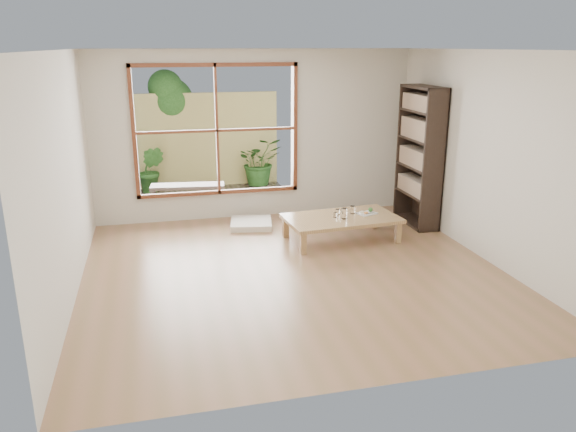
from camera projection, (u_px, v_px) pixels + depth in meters
name	position (u px, v px, depth m)	size (l,w,h in m)	color
ground	(294.00, 271.00, 6.85)	(5.00, 5.00, 0.00)	#9E704F
low_table	(341.00, 220.00, 7.88)	(1.63, 1.01, 0.34)	tan
floor_cushion	(251.00, 223.00, 8.55)	(0.61, 0.61, 0.09)	white
bookshelf	(420.00, 157.00, 8.41)	(0.33, 0.94, 2.09)	black
glass_tall	(344.00, 214.00, 7.75)	(0.08, 0.08, 0.15)	silver
glass_mid	(352.00, 210.00, 8.00)	(0.08, 0.08, 0.11)	silver
glass_short	(338.00, 212.00, 7.95)	(0.06, 0.06, 0.08)	silver
glass_small	(335.00, 215.00, 7.83)	(0.05, 0.05, 0.07)	silver
food_tray	(368.00, 212.00, 8.00)	(0.31, 0.26, 0.08)	white
deck	(212.00, 200.00, 10.03)	(2.80, 2.00, 0.05)	#363027
garden_bench	(188.00, 188.00, 9.40)	(1.26, 0.49, 0.39)	black
bamboo_fence	(205.00, 141.00, 10.69)	(2.80, 0.06, 1.80)	tan
shrub_right	(260.00, 161.00, 10.89)	(0.84, 0.73, 0.93)	#2F5F23
shrub_left	(151.00, 170.00, 10.25)	(0.48, 0.39, 0.87)	#2F5F23
garden_tree	(166.00, 101.00, 10.61)	(1.04, 0.85, 2.22)	#4C3D2D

